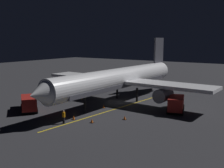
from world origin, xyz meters
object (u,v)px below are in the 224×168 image
(traffic_cone_near_right, at_px, (125,118))
(traffic_cone_under_wing, at_px, (74,118))
(baggage_truck, at_px, (29,103))
(traffic_cone_near_left, at_px, (104,106))
(airliner, at_px, (121,79))
(traffic_cone_far, at_px, (92,121))
(catering_truck, at_px, (176,103))
(ground_crew_worker, at_px, (64,117))

(traffic_cone_near_right, distance_m, traffic_cone_under_wing, 6.86)
(baggage_truck, xyz_separation_m, traffic_cone_near_left, (-8.53, -7.59, -0.95))
(traffic_cone_near_left, bearing_deg, airliner, -89.61)
(traffic_cone_under_wing, bearing_deg, traffic_cone_far, -175.32)
(catering_truck, xyz_separation_m, ground_crew_worker, (9.64, 13.97, -0.34))
(traffic_cone_under_wing, bearing_deg, catering_truck, -129.36)
(traffic_cone_near_left, bearing_deg, traffic_cone_far, 114.82)
(airliner, height_order, ground_crew_worker, airliner)
(airliner, distance_m, traffic_cone_far, 13.22)
(airliner, relative_size, catering_truck, 5.73)
(traffic_cone_near_right, bearing_deg, baggage_truck, 15.34)
(traffic_cone_under_wing, distance_m, traffic_cone_far, 2.94)
(baggage_truck, distance_m, ground_crew_worker, 9.26)
(ground_crew_worker, height_order, traffic_cone_near_right, ground_crew_worker)
(catering_truck, height_order, traffic_cone_near_right, catering_truck)
(traffic_cone_far, bearing_deg, ground_crew_worker, 39.23)
(traffic_cone_under_wing, xyz_separation_m, traffic_cone_far, (-2.94, -0.24, 0.00))
(ground_crew_worker, bearing_deg, traffic_cone_near_left, -86.76)
(traffic_cone_near_right, height_order, traffic_cone_far, same)
(airliner, relative_size, baggage_truck, 5.90)
(catering_truck, height_order, ground_crew_worker, catering_truck)
(ground_crew_worker, height_order, traffic_cone_under_wing, ground_crew_worker)
(baggage_truck, relative_size, ground_crew_worker, 3.65)
(ground_crew_worker, xyz_separation_m, traffic_cone_near_left, (0.53, -9.46, -0.64))
(catering_truck, bearing_deg, traffic_cone_near_right, 63.10)
(traffic_cone_near_right, xyz_separation_m, traffic_cone_far, (2.75, 3.60, 0.00))
(catering_truck, bearing_deg, baggage_truck, 32.89)
(traffic_cone_far, bearing_deg, traffic_cone_near_left, -65.18)
(baggage_truck, distance_m, traffic_cone_near_left, 11.46)
(airliner, relative_size, traffic_cone_under_wing, 68.11)
(traffic_cone_under_wing, bearing_deg, airliner, -88.07)
(traffic_cone_under_wing, bearing_deg, traffic_cone_near_left, -87.02)
(catering_truck, bearing_deg, traffic_cone_far, 59.62)
(traffic_cone_near_right, bearing_deg, airliner, -54.73)
(catering_truck, bearing_deg, traffic_cone_near_left, 23.91)
(ground_crew_worker, distance_m, traffic_cone_near_left, 9.50)
(airliner, distance_m, traffic_cone_near_right, 11.21)
(catering_truck, relative_size, ground_crew_worker, 3.76)
(baggage_truck, bearing_deg, traffic_cone_far, -178.05)
(traffic_cone_near_right, xyz_separation_m, traffic_cone_under_wing, (5.68, 3.84, 0.00))
(ground_crew_worker, xyz_separation_m, traffic_cone_far, (-2.79, -2.28, -0.64))
(airliner, height_order, traffic_cone_far, airliner)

